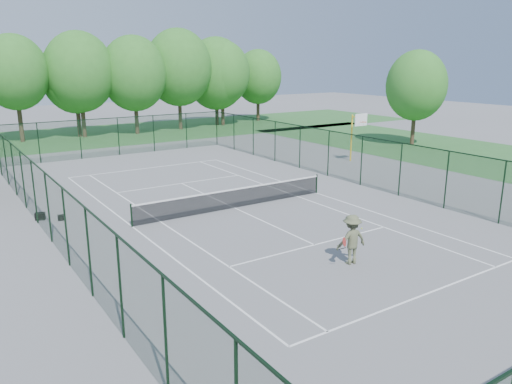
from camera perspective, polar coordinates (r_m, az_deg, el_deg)
ground at (r=25.85m, az=-2.45°, el=-1.84°), size 140.00×140.00×0.00m
grass_far at (r=53.32m, az=-19.45°, el=5.99°), size 80.00×16.00×0.01m
grass_side at (r=45.18m, az=21.76°, el=4.33°), size 14.00×40.00×0.01m
court_lines at (r=25.85m, az=-2.45°, el=-1.83°), size 11.05×23.85×0.01m
tennis_net at (r=25.69m, az=-2.46°, el=-0.61°), size 11.08×0.08×1.10m
fence_enclosure at (r=25.45m, az=-2.49°, el=1.53°), size 18.05×36.05×3.02m
tree_line_far at (r=52.82m, az=-20.02°, el=12.41°), size 39.40×6.40×9.70m
basketball_goal at (r=37.98m, az=11.43°, el=7.21°), size 1.20×1.43×3.65m
tree_side at (r=46.90m, az=17.86°, el=11.50°), size 5.27×5.27×8.34m
sports_bag_a at (r=26.03m, az=-23.44°, el=-2.56°), size 0.51×0.41×0.36m
sports_bag_b at (r=25.58m, az=-21.33°, el=-2.74°), size 0.37×0.26×0.27m
tennis_player at (r=18.97m, az=10.86°, el=-5.34°), size 1.83×0.90×1.90m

